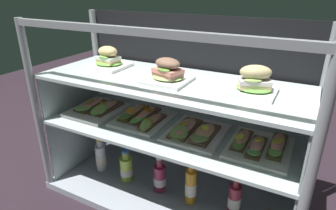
{
  "coord_description": "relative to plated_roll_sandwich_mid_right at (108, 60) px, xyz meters",
  "views": [
    {
      "loc": [
        0.59,
        -1.11,
        1.08
      ],
      "look_at": [
        0.0,
        0.0,
        0.55
      ],
      "focal_mm": 30.52,
      "sensor_mm": 36.0,
      "label": 1
    }
  ],
  "objects": [
    {
      "name": "riser_upper_tier",
      "position": [
        0.38,
        -0.05,
        -0.17
      ],
      "size": [
        1.24,
        0.45,
        0.23
      ],
      "color": "silver",
      "rests_on": "shelf_lower_glass"
    },
    {
      "name": "case_frame",
      "position": [
        0.38,
        0.09,
        -0.2
      ],
      "size": [
        1.32,
        0.52,
        0.95
      ],
      "color": "gray",
      "rests_on": "ground"
    },
    {
      "name": "ground_plane",
      "position": [
        0.38,
        -0.05,
        -0.73
      ],
      "size": [
        6.0,
        6.0,
        0.02
      ],
      "primitive_type": "cube",
      "color": "black",
      "rests_on": "ground"
    },
    {
      "name": "juice_bottle_front_fourth",
      "position": [
        -0.07,
        -0.06,
        -0.59
      ],
      "size": [
        0.06,
        0.06,
        0.21
      ],
      "color": "white",
      "rests_on": "case_base_deck"
    },
    {
      "name": "open_sandwich_tray_left_of_center",
      "position": [
        0.53,
        -0.06,
        -0.27
      ],
      "size": [
        0.26,
        0.3,
        0.06
      ],
      "color": "white",
      "rests_on": "shelf_lower_glass"
    },
    {
      "name": "open_sandwich_tray_right_of_center",
      "position": [
        -0.06,
        -0.06,
        -0.27
      ],
      "size": [
        0.26,
        0.3,
        0.06
      ],
      "color": "white",
      "rests_on": "shelf_lower_glass"
    },
    {
      "name": "plated_roll_sandwich_mid_right",
      "position": [
        0.0,
        0.0,
        0.0
      ],
      "size": [
        0.19,
        0.19,
        0.11
      ],
      "color": "white",
      "rests_on": "shelf_upper_glass"
    },
    {
      "name": "juice_bottle_front_second",
      "position": [
        0.12,
        -0.07,
        -0.6
      ],
      "size": [
        0.07,
        0.07,
        0.2
      ],
      "color": "#B9D844",
      "rests_on": "case_base_deck"
    },
    {
      "name": "plated_roll_sandwich_mid_left",
      "position": [
        0.77,
        -0.04,
        0.01
      ],
      "size": [
        0.18,
        0.18,
        0.12
      ],
      "color": "white",
      "rests_on": "shelf_upper_glass"
    },
    {
      "name": "shelf_upper_glass",
      "position": [
        0.38,
        -0.05,
        -0.05
      ],
      "size": [
        1.26,
        0.47,
        0.02
      ],
      "primitive_type": "cube",
      "color": "silver",
      "rests_on": "riser_upper_tier"
    },
    {
      "name": "open_sandwich_tray_near_left_corner",
      "position": [
        0.23,
        -0.04,
        -0.27
      ],
      "size": [
        0.26,
        0.3,
        0.06
      ],
      "color": "white",
      "rests_on": "shelf_lower_glass"
    },
    {
      "name": "case_base_deck",
      "position": [
        0.38,
        -0.05,
        -0.7
      ],
      "size": [
        1.32,
        0.52,
        0.04
      ],
      "primitive_type": "cube",
      "color": "#969EA9",
      "rests_on": "ground"
    },
    {
      "name": "juice_bottle_near_post",
      "position": [
        0.34,
        -0.06,
        -0.6
      ],
      "size": [
        0.07,
        0.07,
        0.21
      ],
      "color": "#9D264A",
      "rests_on": "case_base_deck"
    },
    {
      "name": "shelf_lower_glass",
      "position": [
        0.38,
        -0.05,
        -0.3
      ],
      "size": [
        1.26,
        0.47,
        0.02
      ],
      "primitive_type": "cube",
      "color": "silver",
      "rests_on": "riser_lower_tier"
    },
    {
      "name": "juice_bottle_front_middle",
      "position": [
        0.52,
        -0.07,
        -0.58
      ],
      "size": [
        0.06,
        0.06,
        0.24
      ],
      "color": "orange",
      "rests_on": "case_base_deck"
    },
    {
      "name": "plated_roll_sandwich_near_right_corner",
      "position": [
        0.39,
        -0.07,
        0.0
      ],
      "size": [
        0.19,
        0.19,
        0.11
      ],
      "color": "white",
      "rests_on": "shelf_upper_glass"
    },
    {
      "name": "riser_lower_tier",
      "position": [
        0.38,
        -0.05,
        -0.49
      ],
      "size": [
        1.24,
        0.45,
        0.37
      ],
      "color": "silver",
      "rests_on": "case_base_deck"
    },
    {
      "name": "open_sandwich_tray_mid_right",
      "position": [
        0.82,
        -0.04,
        -0.27
      ],
      "size": [
        0.26,
        0.3,
        0.06
      ],
      "color": "white",
      "rests_on": "shelf_lower_glass"
    },
    {
      "name": "juice_bottle_front_right_end",
      "position": [
        0.74,
        -0.03,
        -0.6
      ],
      "size": [
        0.06,
        0.06,
        0.21
      ],
      "color": "#99293A",
      "rests_on": "case_base_deck"
    }
  ]
}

